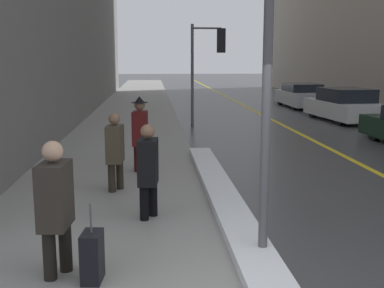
% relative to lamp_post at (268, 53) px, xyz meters
% --- Properties ---
extents(sidewalk_slab, '(4.00, 80.00, 0.01)m').
position_rel_lamp_post_xyz_m(sidewalk_slab, '(-2.30, 13.69, -2.63)').
color(sidewalk_slab, gray).
rests_on(sidewalk_slab, ground).
extents(road_centre_stripe, '(0.16, 80.00, 0.00)m').
position_rel_lamp_post_xyz_m(road_centre_stripe, '(3.70, 13.69, -2.63)').
color(road_centre_stripe, gold).
rests_on(road_centre_stripe, ground).
extents(snow_bank_curb, '(0.56, 8.68, 0.16)m').
position_rel_lamp_post_xyz_m(snow_bank_curb, '(-0.13, 2.73, -2.55)').
color(snow_bank_curb, white).
rests_on(snow_bank_curb, ground).
extents(lamp_post, '(0.28, 0.28, 4.33)m').
position_rel_lamp_post_xyz_m(lamp_post, '(0.00, 0.00, 0.00)').
color(lamp_post, '#515156').
rests_on(lamp_post, ground).
extents(traffic_light_near, '(1.31, 0.33, 3.85)m').
position_rel_lamp_post_xyz_m(traffic_light_near, '(0.79, 12.50, 0.15)').
color(traffic_light_near, '#515156').
rests_on(traffic_light_near, ground).
extents(pedestrian_with_shoulder_bag, '(0.36, 0.76, 1.64)m').
position_rel_lamp_post_xyz_m(pedestrian_with_shoulder_bag, '(-2.55, -0.30, -1.72)').
color(pedestrian_with_shoulder_bag, black).
rests_on(pedestrian_with_shoulder_bag, ground).
extents(pedestrian_nearside, '(0.34, 0.53, 1.55)m').
position_rel_lamp_post_xyz_m(pedestrian_nearside, '(-1.49, 1.71, -1.77)').
color(pedestrian_nearside, black).
rests_on(pedestrian_nearside, ground).
extents(pedestrian_trailing, '(0.34, 0.53, 1.54)m').
position_rel_lamp_post_xyz_m(pedestrian_trailing, '(-2.14, 3.44, -1.78)').
color(pedestrian_trailing, '#2A241B').
rests_on(pedestrian_trailing, ground).
extents(pedestrian_in_fedora, '(0.37, 0.56, 1.74)m').
position_rel_lamp_post_xyz_m(pedestrian_in_fedora, '(-1.69, 5.11, -1.68)').
color(pedestrian_in_fedora, '#340C0C').
rests_on(pedestrian_in_fedora, ground).
extents(parked_car_white, '(2.21, 4.36, 1.36)m').
position_rel_lamp_post_xyz_m(parked_car_white, '(6.65, 13.73, -2.00)').
color(parked_car_white, silver).
rests_on(parked_car_white, ground).
extents(parked_car_silver, '(1.76, 4.50, 1.27)m').
position_rel_lamp_post_xyz_m(parked_car_silver, '(6.61, 19.59, -2.02)').
color(parked_car_silver, '#B2B2B7').
rests_on(parked_car_silver, ground).
extents(rolling_suitcase, '(0.25, 0.38, 0.95)m').
position_rel_lamp_post_xyz_m(rolling_suitcase, '(-2.12, -0.50, -2.33)').
color(rolling_suitcase, black).
rests_on(rolling_suitcase, ground).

